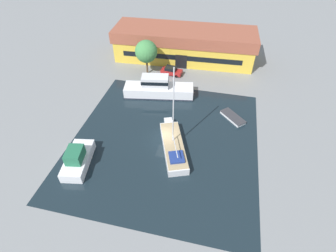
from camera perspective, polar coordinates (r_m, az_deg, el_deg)
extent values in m
plane|color=gray|center=(39.10, -0.70, -3.14)|extent=(440.00, 440.00, 0.00)
cube|color=black|center=(39.10, -0.70, -3.13)|extent=(26.92, 28.53, 0.01)
cube|color=gold|center=(59.28, 3.50, 16.35)|extent=(29.21, 10.41, 4.24)
cube|color=brown|center=(57.95, 3.64, 19.26)|extent=(30.09, 10.72, 2.29)
cube|color=black|center=(55.57, 2.85, 13.78)|extent=(2.40, 0.18, 2.97)
cube|color=black|center=(55.18, 2.88, 14.56)|extent=(24.45, 1.26, 1.06)
cylinder|color=brown|center=(53.89, -4.58, 12.84)|extent=(0.36, 0.36, 3.13)
sphere|color=#428447|center=(52.42, -4.77, 15.88)|extent=(4.32, 4.32, 4.32)
cube|color=maroon|center=(53.75, 0.79, 11.77)|extent=(4.33, 2.31, 0.75)
cube|color=black|center=(53.46, 0.62, 12.42)|extent=(2.33, 1.86, 0.59)
cube|color=black|center=(53.18, 1.76, 12.19)|extent=(0.21, 1.48, 0.47)
cylinder|color=black|center=(54.27, 2.39, 11.62)|extent=(0.62, 0.27, 0.60)
cylinder|color=black|center=(52.91, 1.83, 10.77)|extent=(0.62, 0.27, 0.60)
cylinder|color=black|center=(54.96, -0.23, 12.08)|extent=(0.62, 0.27, 0.60)
cylinder|color=black|center=(53.62, -0.83, 11.25)|extent=(0.62, 0.27, 0.60)
cube|color=silver|center=(37.34, 1.20, -4.62)|extent=(5.95, 9.85, 1.14)
cube|color=silver|center=(41.14, 0.07, 0.74)|extent=(1.59, 1.56, 1.14)
cube|color=tan|center=(36.90, 1.21, -3.97)|extent=(5.71, 9.45, 0.08)
cylinder|color=silver|center=(33.47, 1.17, 3.91)|extent=(0.16, 0.16, 11.68)
cylinder|color=silver|center=(35.10, 1.59, -4.33)|extent=(1.62, 4.03, 0.12)
cube|color=navy|center=(35.02, 1.86, -6.80)|extent=(2.55, 2.64, 0.30)
cube|color=white|center=(47.52, -2.01, 7.69)|extent=(12.60, 5.31, 1.88)
cube|color=black|center=(47.97, -1.99, 6.90)|extent=(12.73, 5.40, 0.18)
cube|color=silver|center=(46.51, -2.83, 9.68)|extent=(4.98, 3.12, 1.99)
cube|color=black|center=(46.40, -2.84, 9.89)|extent=(5.08, 3.20, 0.64)
cube|color=silver|center=(43.94, 13.91, 1.81)|extent=(4.20, 4.26, 0.42)
cube|color=#333338|center=(43.79, 13.96, 2.07)|extent=(4.39, 4.46, 0.08)
cube|color=white|center=(37.55, -18.94, -7.04)|extent=(3.98, 7.00, 1.40)
cube|color=#236647|center=(36.25, -19.64, -5.94)|extent=(2.44, 2.95, 1.60)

